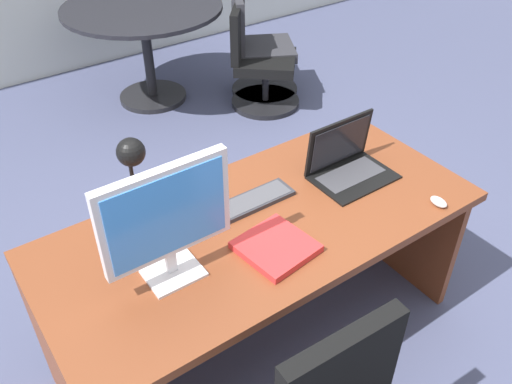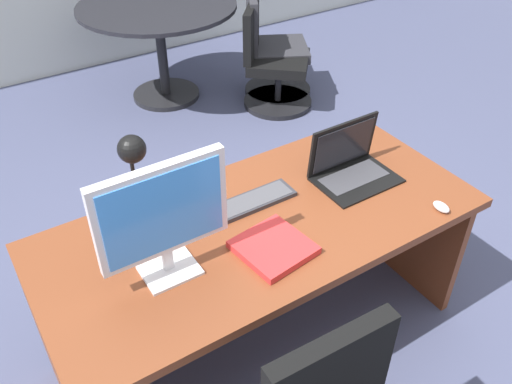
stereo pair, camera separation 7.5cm
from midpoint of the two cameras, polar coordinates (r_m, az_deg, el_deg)
name	(u,v)px [view 1 (the left image)]	position (r m, az deg, el deg)	size (l,w,h in m)	color
ground	(130,186)	(3.73, -13.60, 0.62)	(12.00, 12.00, 0.00)	#474C6B
desk	(255,250)	(2.37, -1.01, -6.06)	(1.81, 0.83, 0.75)	brown
monitor	(166,218)	(1.83, -10.52, -2.66)	(0.47, 0.16, 0.46)	silver
laptop	(345,158)	(2.46, 8.46, 3.56)	(0.36, 0.26, 0.25)	black
keyboard	(249,202)	(2.28, -1.63, -1.11)	(0.40, 0.12, 0.02)	#2D2D33
mouse	(439,202)	(2.38, 17.71, -1.00)	(0.04, 0.08, 0.03)	silver
desk_lamp	(132,162)	(2.12, -13.83, 3.01)	(0.12, 0.15, 0.38)	black
book	(276,247)	(2.07, 1.04, -5.77)	(0.29, 0.29, 0.03)	red
meeting_table	(145,30)	(4.52, -12.04, 16.25)	(1.23, 1.23, 0.79)	black
meeting_chair_near	(258,56)	(4.64, -0.26, 14.08)	(0.63, 0.62, 0.83)	black
meeting_chair_far	(259,68)	(4.45, -0.20, 12.87)	(0.66, 0.65, 0.81)	black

